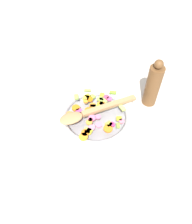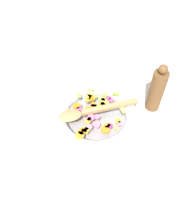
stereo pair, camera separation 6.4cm
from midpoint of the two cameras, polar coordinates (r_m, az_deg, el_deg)
The scene contains 5 objects.
ground_plane at distance 0.90m, azimuth 2.04°, elevation -2.10°, with size 4.00×4.00×0.00m, color beige.
skillet at distance 0.88m, azimuth 2.08°, elevation -1.23°, with size 0.34×0.34×0.05m.
chopped_vegetables at distance 0.85m, azimuth 1.59°, elevation -0.27°, with size 0.28×0.25×0.01m.
wooden_spoon at distance 0.84m, azimuth 0.68°, elevation 0.12°, with size 0.30×0.18×0.01m.
pepper_mill at distance 0.91m, azimuth 17.55°, elevation 5.42°, with size 0.06×0.06×0.22m.
Camera 2 is at (-0.37, -0.39, 0.72)m, focal length 35.00 mm.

